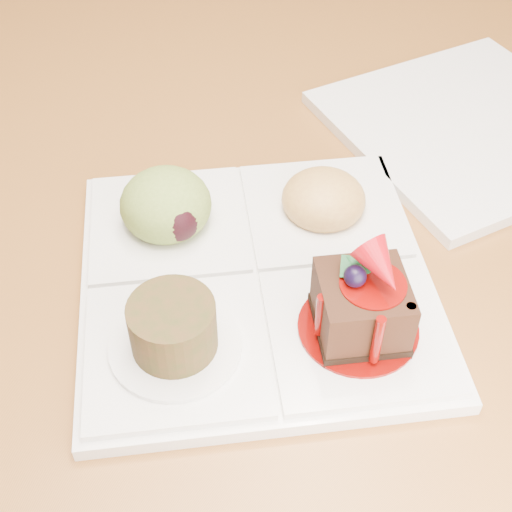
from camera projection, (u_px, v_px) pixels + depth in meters
ground at (264, 459)px, 1.29m from camera, size 6.00×6.00×0.00m
dining_table at (268, 159)px, 0.80m from camera, size 1.00×1.80×0.75m
sampler_plate at (253, 264)px, 0.56m from camera, size 0.36×0.36×0.11m
second_plate at (472, 127)px, 0.72m from camera, size 0.27×0.27×0.01m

